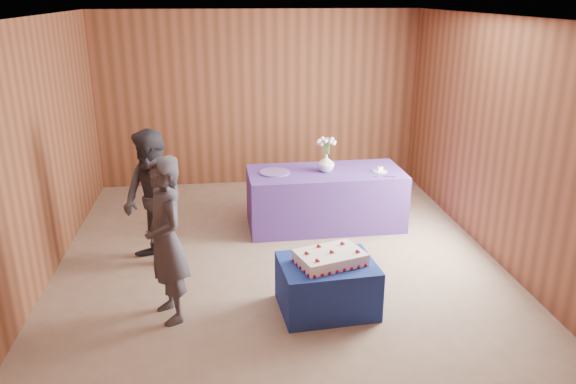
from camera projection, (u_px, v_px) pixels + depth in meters
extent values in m
plane|color=gray|center=(279.00, 264.00, 6.40)|extent=(6.00, 6.00, 0.00)
cube|color=brown|center=(259.00, 99.00, 8.75)|extent=(5.00, 0.04, 2.70)
cube|color=brown|center=(334.00, 291.00, 3.14)|extent=(5.00, 0.04, 2.70)
cube|color=brown|center=(33.00, 158.00, 5.67)|extent=(0.04, 6.00, 2.70)
cube|color=brown|center=(502.00, 143.00, 6.23)|extent=(0.04, 6.00, 2.70)
cube|color=white|center=(278.00, 17.00, 5.49)|extent=(5.00, 6.00, 0.04)
cube|color=#1B2898|center=(327.00, 286.00, 5.43)|extent=(0.96, 0.77, 0.50)
cube|color=#5A3594|center=(325.00, 198.00, 7.36)|extent=(2.02, 0.95, 0.75)
cube|color=white|center=(330.00, 258.00, 5.31)|extent=(0.71, 0.58, 0.11)
sphere|color=maroon|center=(311.00, 277.00, 5.03)|extent=(0.03, 0.03, 0.03)
sphere|color=maroon|center=(369.00, 264.00, 5.27)|extent=(0.03, 0.03, 0.03)
sphere|color=maroon|center=(291.00, 259.00, 5.38)|extent=(0.03, 0.03, 0.03)
sphere|color=maroon|center=(347.00, 247.00, 5.63)|extent=(0.03, 0.03, 0.03)
sphere|color=maroon|center=(318.00, 259.00, 5.13)|extent=(0.04, 0.04, 0.04)
cone|color=#155C19|center=(321.00, 260.00, 5.14)|extent=(0.02, 0.03, 0.02)
sphere|color=maroon|center=(341.00, 244.00, 5.43)|extent=(0.04, 0.04, 0.04)
cone|color=#155C19|center=(343.00, 245.00, 5.44)|extent=(0.02, 0.03, 0.02)
sphere|color=maroon|center=(330.00, 250.00, 5.29)|extent=(0.04, 0.04, 0.04)
cone|color=#155C19|center=(333.00, 251.00, 5.30)|extent=(0.02, 0.03, 0.02)
imported|color=silver|center=(326.00, 163.00, 7.20)|extent=(0.28, 0.28, 0.23)
cylinder|color=#336D2B|center=(329.00, 148.00, 7.13)|extent=(0.01, 0.01, 0.17)
sphere|color=#B4A3D3|center=(334.00, 141.00, 7.11)|extent=(0.06, 0.06, 0.06)
cylinder|color=#336D2B|center=(328.00, 147.00, 7.16)|extent=(0.01, 0.01, 0.17)
sphere|color=white|center=(332.00, 140.00, 7.17)|extent=(0.06, 0.06, 0.06)
cylinder|color=#336D2B|center=(327.00, 147.00, 7.17)|extent=(0.01, 0.01, 0.17)
sphere|color=#B4A3D3|center=(327.00, 140.00, 7.19)|extent=(0.06, 0.06, 0.06)
cylinder|color=#336D2B|center=(325.00, 147.00, 7.16)|extent=(0.01, 0.01, 0.17)
sphere|color=white|center=(323.00, 140.00, 7.19)|extent=(0.06, 0.06, 0.06)
cylinder|color=#336D2B|center=(323.00, 148.00, 7.15)|extent=(0.01, 0.01, 0.17)
sphere|color=#B4A3D3|center=(319.00, 141.00, 7.15)|extent=(0.06, 0.06, 0.06)
cylinder|color=#336D2B|center=(323.00, 148.00, 7.13)|extent=(0.01, 0.01, 0.17)
sphere|color=white|center=(319.00, 142.00, 7.09)|extent=(0.06, 0.06, 0.06)
cylinder|color=#336D2B|center=(324.00, 149.00, 7.10)|extent=(0.01, 0.01, 0.17)
sphere|color=#B4A3D3|center=(321.00, 143.00, 7.04)|extent=(0.06, 0.06, 0.06)
cylinder|color=#336D2B|center=(326.00, 149.00, 7.09)|extent=(0.01, 0.01, 0.17)
sphere|color=white|center=(325.00, 144.00, 7.01)|extent=(0.06, 0.06, 0.06)
cylinder|color=#336D2B|center=(328.00, 149.00, 7.10)|extent=(0.01, 0.01, 0.17)
sphere|color=#B4A3D3|center=(330.00, 143.00, 7.02)|extent=(0.06, 0.06, 0.06)
cylinder|color=#336D2B|center=(329.00, 148.00, 7.11)|extent=(0.01, 0.01, 0.17)
sphere|color=white|center=(334.00, 143.00, 7.06)|extent=(0.06, 0.06, 0.06)
cylinder|color=#6D53A6|center=(275.00, 172.00, 7.16)|extent=(0.49, 0.49, 0.02)
cylinder|color=silver|center=(380.00, 171.00, 7.22)|extent=(0.21, 0.21, 0.01)
cube|color=white|center=(380.00, 169.00, 7.21)|extent=(0.07, 0.07, 0.05)
sphere|color=maroon|center=(380.00, 166.00, 7.18)|extent=(0.02, 0.02, 0.02)
cube|color=#B0B1B5|center=(385.00, 177.00, 7.02)|extent=(0.26, 0.07, 0.00)
imported|color=#3B3A45|center=(166.00, 241.00, 5.11)|extent=(0.58, 0.68, 1.58)
imported|color=#2F2F38|center=(154.00, 201.00, 6.12)|extent=(0.95, 0.96, 1.57)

